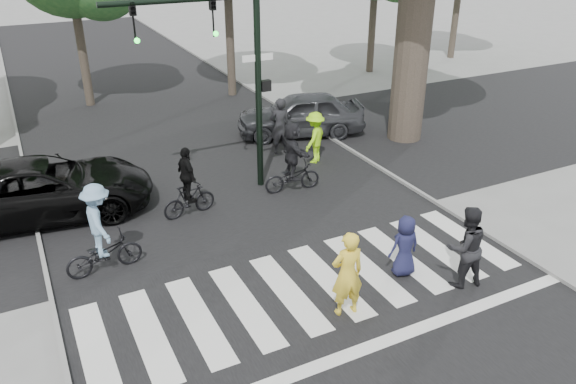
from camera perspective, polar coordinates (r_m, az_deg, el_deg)
name	(u,v)px	position (r m, az deg, el deg)	size (l,w,h in m)	color
ground	(333,312)	(11.67, 4.57, -12.08)	(120.00, 120.00, 0.00)	gray
road_stem	(239,209)	(15.44, -5.01, -1.78)	(10.00, 70.00, 0.01)	black
road_cross	(203,170)	(18.00, -8.64, 2.22)	(70.00, 10.00, 0.01)	black
curb_left	(42,253)	(14.61, -23.75, -5.65)	(0.10, 70.00, 0.10)	gray
curb_right	(390,174)	(17.70, 10.28, 1.82)	(0.10, 70.00, 0.10)	gray
crosswalk	(317,294)	(12.11, 2.93, -10.35)	(10.00, 3.85, 0.01)	silver
traffic_signal	(228,57)	(15.28, -6.08, 13.48)	(4.45, 0.29, 6.00)	black
pedestrian_woman	(347,274)	(11.14, 6.04, -8.28)	(0.68, 0.45, 1.86)	yellow
pedestrian_child	(405,246)	(12.63, 11.79, -5.39)	(0.70, 0.46, 1.44)	#1B1C40
pedestrian_adult	(466,247)	(12.50, 17.59, -5.34)	(0.91, 0.71, 1.87)	black
cyclist_left	(101,235)	(13.01, -18.48, -4.18)	(1.74, 1.16, 2.15)	black
cyclist_mid	(188,188)	(14.99, -10.12, 0.38)	(1.53, 0.95, 1.94)	black
cyclist_right	(292,161)	(16.08, 0.44, 3.18)	(1.72, 1.60, 2.11)	black
car_suv	(43,189)	(16.13, -23.63, 0.32)	(2.59, 5.62, 1.56)	black
car_grey	(300,114)	(20.60, 1.27, 7.92)	(1.85, 4.59, 1.57)	#383A3E
bystander_hivis	(315,138)	(18.15, 2.74, 5.54)	(1.09, 0.63, 1.69)	#A6FF16
bystander_dark	(280,126)	(18.78, -0.83, 6.69)	(0.70, 0.46, 1.93)	black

